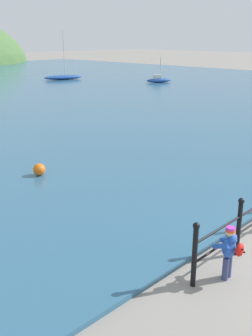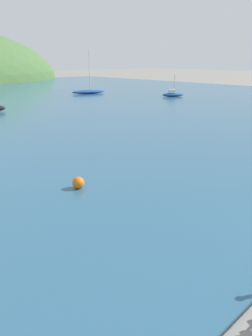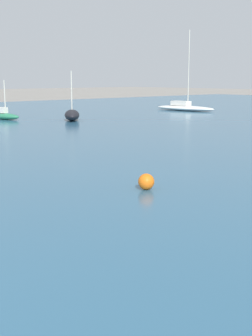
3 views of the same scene
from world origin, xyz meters
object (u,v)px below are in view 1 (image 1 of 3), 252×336
object	(u,v)px
boat_twin_mast	(159,80)
child_in_coat	(230,248)
mooring_buoy	(39,169)
boat_white_sailboat	(63,77)

from	to	relation	value
boat_twin_mast	child_in_coat	bearing A→B (deg)	-137.49
boat_twin_mast	mooring_buoy	xyz separation A→B (m)	(-22.24, -14.10, -0.06)
child_in_coat	boat_twin_mast	xyz separation A→B (m)	(22.83, 20.93, -0.26)
child_in_coat	boat_white_sailboat	xyz separation A→B (m)	(18.24, 29.38, -0.26)
boat_twin_mast	boat_white_sailboat	size ratio (longest dim) A/B	0.52
boat_twin_mast	mooring_buoy	world-z (taller)	boat_twin_mast
boat_white_sailboat	child_in_coat	bearing A→B (deg)	-121.83
child_in_coat	mooring_buoy	world-z (taller)	child_in_coat
boat_twin_mast	boat_white_sailboat	bearing A→B (deg)	118.57
child_in_coat	mooring_buoy	xyz separation A→B (m)	(0.59, 6.84, -0.32)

